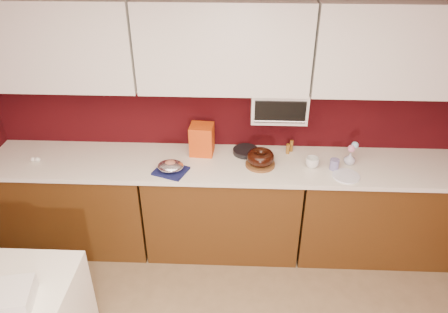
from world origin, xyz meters
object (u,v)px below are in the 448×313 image
Objects in this scene: bundt_cake at (261,157)px; blue_jar at (334,164)px; foil_ham_nest at (170,166)px; toaster_oven at (279,104)px; pandoro_box at (202,139)px; flower_vase at (350,158)px; coffee_mug at (312,161)px; newspaper_stack at (5,298)px.

bundt_cake reaches higher than blue_jar.
bundt_cake reaches higher than foil_ham_nest.
bundt_cake is (-0.14, -0.20, -0.39)m from toaster_oven.
pandoro_box is (0.23, 0.32, 0.08)m from foil_ham_nest.
toaster_oven is 3.88× the size of flower_vase.
blue_jar is (0.18, -0.02, -0.01)m from coffee_mug.
coffee_mug is at bearing -0.89° from bundt_cake.
foil_ham_nest is at bearing -175.66° from blue_jar.
pandoro_box is 1.89m from newspaper_stack.
coffee_mug is (1.15, 0.12, -0.00)m from foil_ham_nest.
pandoro_box is at bearing 169.01° from blue_jar.
toaster_oven is at bearing 5.23° from pandoro_box.
flower_vase reaches higher than coffee_mug.
flower_vase is at bearing 7.28° from foil_ham_nest.
foil_ham_nest is at bearing -121.79° from pandoro_box.
coffee_mug is 0.32m from flower_vase.
blue_jar is (0.47, -0.23, -0.43)m from toaster_oven.
blue_jar is at bearing -25.88° from toaster_oven.
coffee_mug is at bearing 6.14° from foil_ham_nest.
newspaper_stack is (-0.80, -1.25, -0.15)m from foil_ham_nest.
newspaper_stack is (-1.03, -1.56, -0.23)m from pandoro_box.
blue_jar is (0.60, -0.03, -0.03)m from bundt_cake.
newspaper_stack is at bearing -144.93° from coffee_mug.
bundt_cake is 1.06× the size of foil_ham_nest.
foil_ham_nest is (-0.73, -0.13, -0.03)m from bundt_cake.
coffee_mug is at bearing -35.12° from toaster_oven.
toaster_oven is at bearing 154.12° from blue_jar.
foil_ham_nest is at bearing -159.32° from toaster_oven.
newspaper_stack is (-2.13, -1.35, -0.14)m from blue_jar.
pandoro_box reaches higher than blue_jar.
toaster_oven is 0.72m from pandoro_box.
blue_jar is at bearing -148.28° from flower_vase.
newspaper_stack is (-1.67, -1.58, -0.57)m from toaster_oven.
flower_vase is at bearing -1.66° from pandoro_box.
coffee_mug is at bearing 172.56° from blue_jar.
toaster_oven is 4.98× the size of blue_jar.
blue_jar is at bearing -2.83° from bundt_cake.
bundt_cake reaches higher than newspaper_stack.
bundt_cake is at bearing 179.11° from coffee_mug.
bundt_cake is 0.74m from foil_ham_nest.
toaster_oven is 1.68× the size of pandoro_box.
toaster_oven is 0.46m from bundt_cake.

